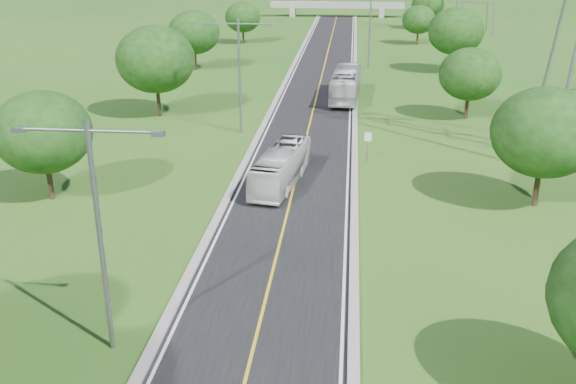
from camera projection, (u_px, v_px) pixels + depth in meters
name	position (u px, v px, depth m)	size (l,w,h in m)	color
ground	(317.00, 97.00, 71.31)	(260.00, 260.00, 0.00)	#225517
road	(320.00, 85.00, 76.86)	(8.00, 150.00, 0.06)	black
curb_left	(284.00, 84.00, 77.22)	(0.50, 150.00, 0.22)	gray
curb_right	(355.00, 85.00, 76.44)	(0.50, 150.00, 0.22)	gray
speed_limit_sign	(368.00, 142.00, 49.86)	(0.55, 0.09, 2.40)	slate
overpass	(337.00, 6.00, 144.51)	(30.00, 3.00, 3.20)	gray
streetlight_near_left	(98.00, 220.00, 25.23)	(5.90, 0.25, 10.00)	slate
streetlight_mid_left	(239.00, 67.00, 55.79)	(5.90, 0.25, 10.00)	slate
streetlight_far_right	(370.00, 23.00, 85.25)	(5.90, 0.25, 10.00)	slate
tree_lb	(43.00, 132.00, 41.44)	(6.30, 6.30, 7.33)	black
tree_lc	(155.00, 59.00, 61.38)	(7.56, 7.56, 8.79)	black
tree_ld	(194.00, 32.00, 84.02)	(6.72, 6.72, 7.82)	black
tree_le	(243.00, 17.00, 106.24)	(5.88, 5.88, 6.84)	black
tree_rb	(545.00, 133.00, 40.25)	(6.72, 6.72, 7.82)	black
tree_rc	(470.00, 74.00, 60.94)	(5.88, 5.88, 6.84)	black
tree_rd	(456.00, 31.00, 82.65)	(7.14, 7.14, 8.30)	black
tree_re	(419.00, 20.00, 105.55)	(5.46, 5.46, 6.35)	black
tree_rf	(428.00, 5.00, 123.53)	(6.30, 6.30, 7.33)	black
bus_outbound	(346.00, 84.00, 69.36)	(2.73, 11.66, 3.25)	silver
bus_inbound	(281.00, 167.00, 45.11)	(2.20, 9.39, 2.62)	silver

